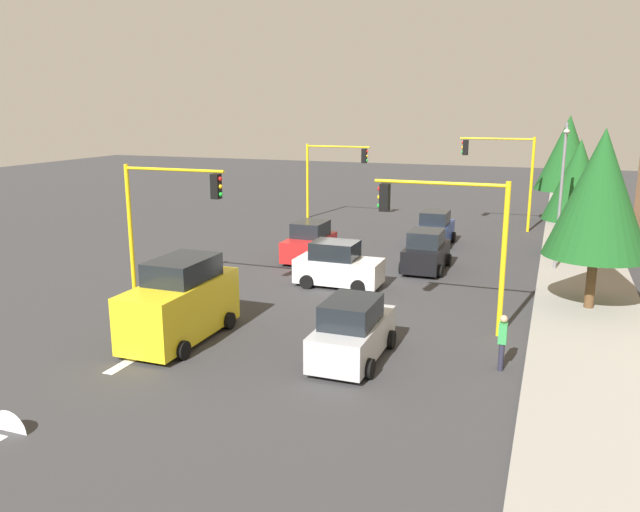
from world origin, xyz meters
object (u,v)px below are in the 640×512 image
Objects in this scene: street_lamp_curbside at (562,182)px; pedestrian_crossing at (502,341)px; traffic_signal_far_right at (333,166)px; car_black at (426,252)px; tree_roadside_mid at (578,180)px; traffic_signal_near_right at (167,205)px; tree_roadside_far at (567,153)px; car_white at (338,266)px; tree_roadside_near at (600,194)px; delivery_van_yellow at (181,303)px; car_blue at (435,230)px; car_red at (310,243)px; traffic_signal_near_left at (449,224)px; traffic_signal_far_left at (503,165)px; car_silver at (353,332)px.

pedestrian_crossing is at bearing -6.24° from street_lamp_curbside.
car_black is (11.91, 8.98, -2.81)m from traffic_signal_far_right.
traffic_signal_near_right is at bearing -48.20° from tree_roadside_mid.
car_white is (20.00, -9.22, -3.82)m from tree_roadside_far.
traffic_signal_near_right is 1.45× the size of car_white.
tree_roadside_near is 1.14× the size of tree_roadside_mid.
street_lamp_curbside reaches higher than tree_roadside_mid.
tree_roadside_near is 10.03m from tree_roadside_mid.
traffic_signal_far_right is 1.08× the size of delivery_van_yellow.
car_blue is 0.98× the size of car_red.
traffic_signal_near_left is at bearing 29.38° from traffic_signal_far_right.
traffic_signal_far_left is (-20.00, 11.39, 0.32)m from traffic_signal_near_right.
tree_roadside_mid reaches higher than traffic_signal_far_left.
car_blue is 17.68m from car_silver.
traffic_signal_near_left is 11.90m from car_red.
traffic_signal_far_right is 1.40× the size of car_red.
traffic_signal_near_right is 5.76m from delivery_van_yellow.
delivery_van_yellow reaches higher than car_silver.
car_red is (1.57, -11.85, -3.45)m from street_lamp_curbside.
delivery_van_yellow is 1.29× the size of car_red.
traffic_signal_near_right is at bearing -90.00° from traffic_signal_near_left.
tree_roadside_far is 1.93× the size of car_red.
traffic_signal_far_left is (0.00, 11.35, 0.46)m from traffic_signal_far_right.
street_lamp_curbside reaches higher than car_blue.
street_lamp_curbside reaches higher than traffic_signal_near_left.
pedestrian_crossing is (26.94, -1.67, -3.81)m from tree_roadside_far.
delivery_van_yellow is 1.28× the size of car_white.
car_red is at bearing 13.95° from traffic_signal_far_right.
traffic_signal_near_right is at bearing -76.09° from tree_roadside_near.
tree_roadside_near is at bearing 38.12° from car_blue.
car_black is at bearing 37.02° from traffic_signal_far_right.
tree_roadside_far is 1.92× the size of car_black.
car_blue is 2.14× the size of pedestrian_crossing.
pedestrian_crossing is (16.86, 5.11, 0.02)m from car_blue.
tree_roadside_mid is (10.00, 0.50, -0.73)m from tree_roadside_far.
car_black is at bearing -164.27° from traffic_signal_near_left.
street_lamp_curbside is (-9.61, 14.86, 0.50)m from traffic_signal_near_right.
traffic_signal_far_right is at bearing -111.01° from tree_roadside_mid.
tree_roadside_near is (16.00, 16.12, 0.85)m from traffic_signal_far_right.
traffic_signal_far_right is at bearing -125.03° from street_lamp_curbside.
traffic_signal_far_left is at bearing -174.78° from pedestrian_crossing.
traffic_signal_far_left is at bearing -163.41° from tree_roadside_near.
traffic_signal_far_right is 0.85× the size of tree_roadside_mid.
tree_roadside_near reaches higher than traffic_signal_far_left.
traffic_signal_far_left is 7.54m from car_blue.
traffic_signal_far_right is (-20.00, 0.04, -0.14)m from traffic_signal_near_right.
traffic_signal_near_left is 1.11× the size of delivery_van_yellow.
car_red is (-11.79, -6.07, -0.00)m from car_silver.
car_blue is at bearing -163.13° from pedestrian_crossing.
delivery_van_yellow is 5.95m from car_silver.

